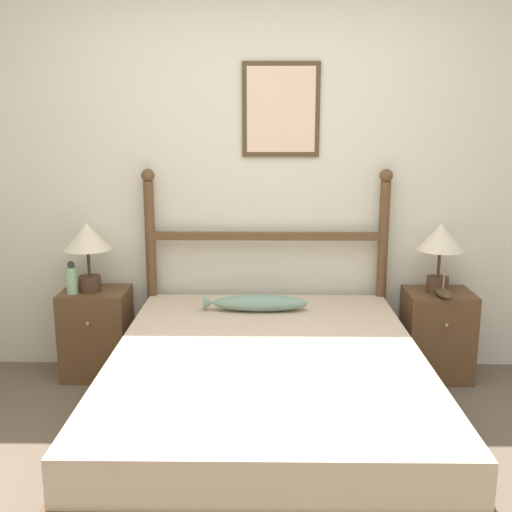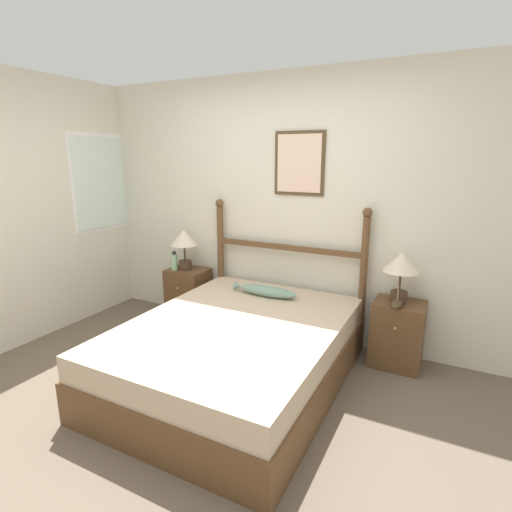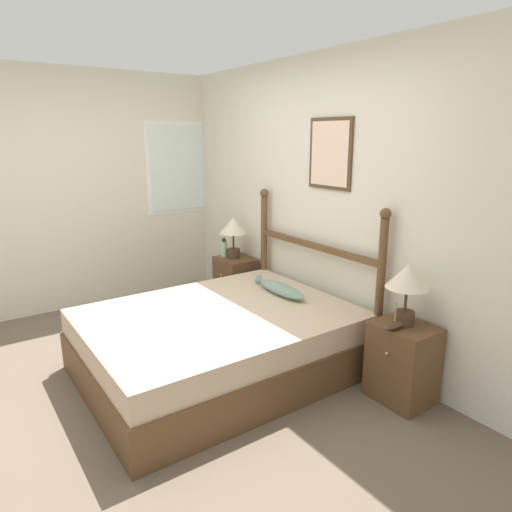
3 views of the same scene
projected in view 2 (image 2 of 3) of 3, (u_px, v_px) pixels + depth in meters
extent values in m
plane|color=brown|center=(183.00, 422.00, 2.75)|extent=(16.00, 16.00, 0.00)
cube|color=beige|center=(285.00, 209.00, 3.93)|extent=(6.40, 0.06, 2.55)
cube|color=#4C3823|center=(299.00, 163.00, 3.72)|extent=(0.49, 0.02, 0.59)
cube|color=beige|center=(299.00, 163.00, 3.71)|extent=(0.43, 0.01, 0.53)
cube|color=white|center=(105.00, 183.00, 4.55)|extent=(0.01, 0.93, 1.08)
cube|color=silver|center=(106.00, 183.00, 4.54)|extent=(0.01, 0.85, 1.00)
cube|color=brown|center=(236.00, 363.00, 3.22)|extent=(1.58, 2.06, 0.32)
cube|color=#CCB293|center=(236.00, 334.00, 3.16)|extent=(1.54, 2.02, 0.19)
cylinder|color=brown|center=(221.00, 265.00, 4.30)|extent=(0.07, 0.07, 1.27)
sphere|color=brown|center=(219.00, 203.00, 4.14)|extent=(0.09, 0.09, 0.09)
cylinder|color=brown|center=(363.00, 286.00, 3.63)|extent=(0.07, 0.07, 1.27)
sphere|color=brown|center=(368.00, 213.00, 3.47)|extent=(0.09, 0.09, 0.09)
cube|color=brown|center=(286.00, 247.00, 3.90)|extent=(1.52, 0.05, 0.05)
cube|color=brown|center=(189.00, 294.00, 4.43)|extent=(0.42, 0.35, 0.58)
sphere|color=tan|center=(178.00, 288.00, 4.24)|extent=(0.02, 0.02, 0.02)
cube|color=brown|center=(397.00, 334.00, 3.45)|extent=(0.42, 0.35, 0.58)
sphere|color=tan|center=(395.00, 328.00, 3.26)|extent=(0.02, 0.02, 0.02)
cylinder|color=#422D1E|center=(185.00, 265.00, 4.35)|extent=(0.14, 0.14, 0.10)
cylinder|color=#422D1E|center=(185.00, 253.00, 4.32)|extent=(0.02, 0.02, 0.17)
cone|color=beige|center=(184.00, 237.00, 4.27)|extent=(0.30, 0.30, 0.17)
cylinder|color=#422D1E|center=(398.00, 297.00, 3.37)|extent=(0.14, 0.14, 0.10)
cylinder|color=#422D1E|center=(400.00, 281.00, 3.34)|extent=(0.02, 0.02, 0.17)
cone|color=beige|center=(402.00, 262.00, 3.30)|extent=(0.30, 0.30, 0.17)
cylinder|color=#99C699|center=(174.00, 262.00, 4.33)|extent=(0.07, 0.07, 0.17)
sphere|color=#333338|center=(174.00, 253.00, 4.30)|extent=(0.04, 0.04, 0.04)
ellipsoid|color=#4C3823|center=(397.00, 304.00, 3.28)|extent=(0.08, 0.23, 0.05)
cylinder|color=#997F56|center=(398.00, 293.00, 3.26)|extent=(0.01, 0.01, 0.13)
ellipsoid|color=gray|center=(268.00, 291.00, 3.71)|extent=(0.58, 0.16, 0.10)
cone|color=gray|center=(238.00, 286.00, 3.85)|extent=(0.06, 0.09, 0.09)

